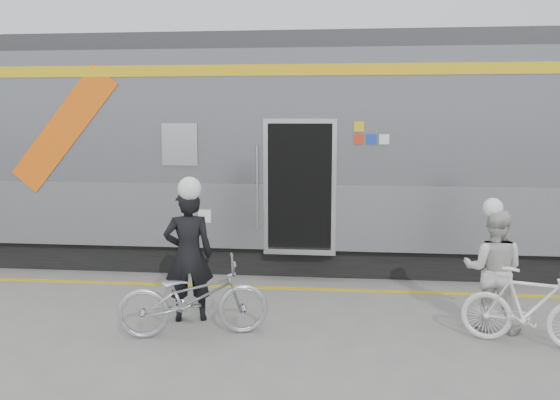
# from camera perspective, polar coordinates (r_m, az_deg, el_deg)

# --- Properties ---
(ground) EXTENTS (90.00, 90.00, 0.00)m
(ground) POSITION_cam_1_polar(r_m,az_deg,el_deg) (7.51, -1.76, -13.16)
(ground) COLOR slate
(ground) RESTS_ON ground
(train) EXTENTS (24.00, 3.17, 4.10)m
(train) POSITION_cam_1_polar(r_m,az_deg,el_deg) (11.52, -8.49, 4.70)
(train) COLOR black
(train) RESTS_ON ground
(safety_strip) EXTENTS (24.00, 0.12, 0.01)m
(safety_strip) POSITION_cam_1_polar(r_m,az_deg,el_deg) (9.53, 0.05, -8.46)
(safety_strip) COLOR gold
(safety_strip) RESTS_ON ground
(man) EXTENTS (0.73, 0.58, 1.77)m
(man) POSITION_cam_1_polar(r_m,az_deg,el_deg) (7.98, -8.79, -5.28)
(man) COLOR black
(man) RESTS_ON ground
(bicycle_left) EXTENTS (1.96, 1.11, 0.98)m
(bicycle_left) POSITION_cam_1_polar(r_m,az_deg,el_deg) (7.53, -8.33, -9.25)
(bicycle_left) COLOR #AAADB2
(bicycle_left) RESTS_ON ground
(woman) EXTENTS (0.90, 0.79, 1.56)m
(woman) POSITION_cam_1_polar(r_m,az_deg,el_deg) (8.06, 19.85, -6.34)
(woman) COLOR beige
(woman) RESTS_ON ground
(bicycle_right) EXTENTS (1.63, 0.89, 0.94)m
(bicycle_right) POSITION_cam_1_polar(r_m,az_deg,el_deg) (7.71, 22.91, -9.53)
(bicycle_right) COLOR silver
(bicycle_right) RESTS_ON ground
(helmet_man) EXTENTS (0.31, 0.31, 0.31)m
(helmet_man) POSITION_cam_1_polar(r_m,az_deg,el_deg) (7.81, -8.96, 2.16)
(helmet_man) COLOR white
(helmet_man) RESTS_ON man
(helmet_woman) EXTENTS (0.25, 0.25, 0.25)m
(helmet_woman) POSITION_cam_1_polar(r_m,az_deg,el_deg) (7.89, 20.17, 0.03)
(helmet_woman) COLOR white
(helmet_woman) RESTS_ON woman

